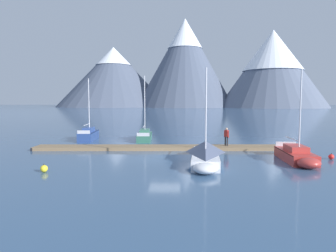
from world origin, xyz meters
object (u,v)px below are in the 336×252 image
sailboat_second_berth (145,135)px  sailboat_mid_dock_port (205,153)px  mooring_buoy_channel_marker (44,169)px  sailboat_mid_dock_starboard (297,155)px  sailboat_nearest_berth (89,134)px  mooring_buoy_inner_mooring (331,157)px  person_on_dock (226,135)px

sailboat_second_berth → sailboat_mid_dock_port: (5.95, -12.98, 0.21)m
sailboat_mid_dock_port → mooring_buoy_channel_marker: size_ratio=13.94×
sailboat_mid_dock_port → sailboat_mid_dock_starboard: sailboat_mid_dock_starboard is taller
sailboat_nearest_berth → mooring_buoy_inner_mooring: (22.15, -10.95, -0.41)m
sailboat_mid_dock_port → mooring_buoy_inner_mooring: (9.75, 1.78, -0.51)m
sailboat_second_berth → sailboat_nearest_berth: bearing=-177.8°
sailboat_mid_dock_starboard → mooring_buoy_channel_marker: size_ratio=12.64×
mooring_buoy_inner_mooring → person_on_dock: bearing=146.4°
sailboat_nearest_berth → mooring_buoy_channel_marker: sailboat_nearest_berth is taller
sailboat_second_berth → mooring_buoy_inner_mooring: bearing=-35.5°
sailboat_mid_dock_starboard → person_on_dock: bearing=126.0°
mooring_buoy_inner_mooring → sailboat_mid_dock_port: bearing=-169.6°
sailboat_second_berth → person_on_dock: (8.43, -6.36, 0.75)m
sailboat_mid_dock_starboard → mooring_buoy_channel_marker: sailboat_mid_dock_starboard is taller
sailboat_second_berth → sailboat_mid_dock_starboard: size_ratio=1.09×
person_on_dock → sailboat_mid_dock_starboard: bearing=-54.0°
sailboat_nearest_berth → mooring_buoy_inner_mooring: bearing=-26.3°
sailboat_nearest_berth → sailboat_mid_dock_starboard: (19.17, -12.01, -0.12)m
sailboat_mid_dock_starboard → mooring_buoy_inner_mooring: sailboat_mid_dock_starboard is taller
mooring_buoy_channel_marker → mooring_buoy_inner_mooring: 20.73m
sailboat_second_berth → mooring_buoy_inner_mooring: (15.70, -11.20, -0.30)m
mooring_buoy_inner_mooring → sailboat_mid_dock_starboard: bearing=-160.3°
sailboat_mid_dock_port → mooring_buoy_channel_marker: 10.87m
sailboat_second_berth → sailboat_mid_dock_starboard: 17.67m
sailboat_mid_dock_starboard → person_on_dock: 7.34m
sailboat_mid_dock_starboard → mooring_buoy_inner_mooring: size_ratio=13.72×
mooring_buoy_inner_mooring → mooring_buoy_channel_marker: bearing=-165.9°
sailboat_nearest_berth → person_on_dock: bearing=-22.3°
sailboat_mid_dock_port → person_on_dock: sailboat_mid_dock_port is taller
person_on_dock → sailboat_second_berth: bearing=143.0°
sailboat_second_berth → mooring_buoy_inner_mooring: 19.29m
sailboat_mid_dock_port → sailboat_second_berth: bearing=114.6°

